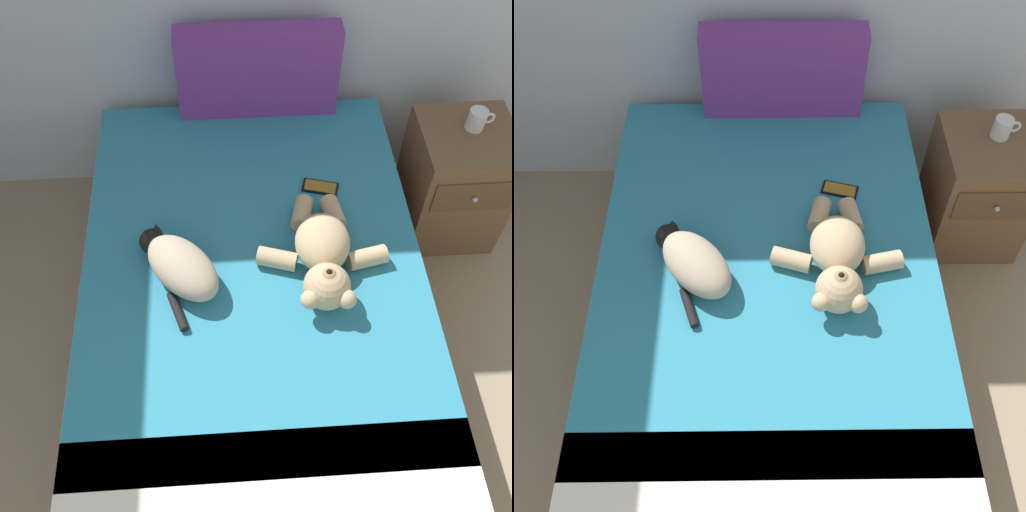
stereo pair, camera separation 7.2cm
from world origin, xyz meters
TOP-DOWN VIEW (x-y plane):
  - bed at (1.46, 2.81)m, footprint 1.35×1.93m
  - patterned_cushion at (1.54, 3.70)m, footprint 0.71×0.12m
  - cat at (1.19, 2.77)m, footprint 0.36×0.43m
  - teddy_bear at (1.72, 2.77)m, footprint 0.50×0.56m
  - cell_phone at (1.77, 3.18)m, footprint 0.16×0.11m
  - nightstand at (2.45, 3.40)m, footprint 0.42×0.46m
  - mug at (2.48, 3.44)m, footprint 0.12×0.08m

SIDE VIEW (x-z plane):
  - bed at x=1.46m, z-range 0.00..0.53m
  - nightstand at x=2.45m, z-range 0.00..0.60m
  - cell_phone at x=1.77m, z-range 0.54..0.55m
  - cat at x=1.19m, z-range 0.53..0.68m
  - teddy_bear at x=1.72m, z-range 0.52..0.71m
  - mug at x=2.48m, z-range 0.60..0.70m
  - patterned_cushion at x=1.54m, z-range 0.54..0.96m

